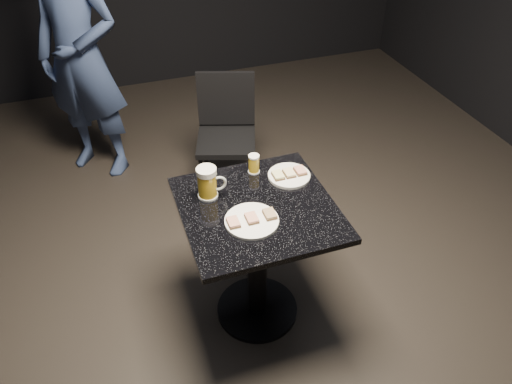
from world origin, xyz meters
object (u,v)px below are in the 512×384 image
Objects in this scene: plate_small at (289,176)px; patron at (80,57)px; beer_tumbler at (254,164)px; beer_mug at (208,183)px; plate_large at (252,221)px; chair at (226,130)px; table at (257,244)px.

patron is at bearing 119.66° from plate_small.
patron is 17.74× the size of beer_tumbler.
plate_small is 1.33× the size of beer_mug.
plate_large is 1.53× the size of beer_mug.
beer_mug is at bearing 118.81° from plate_large.
plate_large is 0.38m from plate_small.
beer_tumbler is at bearing 23.28° from beer_mug.
beer_tumbler is (0.26, 0.11, -0.03)m from beer_mug.
plate_large is 0.28m from beer_mug.
patron is 11.01× the size of beer_mug.
plate_large is at bearing -100.61° from chair.
beer_tumbler is 0.89m from chair.
table is 0.87× the size of chair.
patron reaches higher than chair.
chair is (-0.06, 0.93, -0.26)m from plate_small.
chair is at bearing 79.39° from plate_large.
patron is at bearing 116.72° from beer_tumbler.
plate_large is 1.15× the size of plate_small.
chair is (0.35, 0.94, -0.33)m from beer_mug.
patron reaches higher than plate_large.
plate_large reaches higher than table.
beer_mug reaches higher than plate_large.
plate_small is 1.78m from patron.
table is (0.06, 0.09, -0.25)m from plate_large.
beer_tumbler reaches higher than table.
patron is at bearing 111.00° from table.
beer_tumbler is (0.07, 0.26, 0.29)m from table.
plate_large is 1.23m from chair.
beer_mug reaches higher than chair.
patron reaches higher than beer_tumbler.
plate_small is at bearing -32.80° from beer_tumbler.
table is at bearing 57.57° from plate_large.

